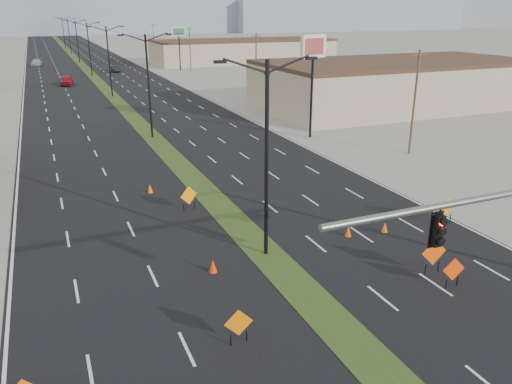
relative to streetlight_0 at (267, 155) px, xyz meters
name	(u,v)px	position (x,y,z in m)	size (l,w,h in m)	color
road_surface	(90,73)	(0.00, 88.00, -5.42)	(25.00, 400.00, 0.02)	black
median_strip	(90,73)	(0.00, 88.00, -5.42)	(2.00, 400.00, 0.04)	#264418
building_se_near	(397,85)	(34.00, 33.00, -2.67)	(36.00, 18.00, 5.50)	tan
building_se_far	(244,52)	(38.00, 98.00, -2.92)	(44.00, 16.00, 5.00)	tan
mesa_center	(123,7)	(40.00, 288.00, 8.58)	(220.00, 50.00, 28.00)	gray
mesa_east	(341,16)	(180.00, 278.00, 3.58)	(160.00, 50.00, 18.00)	gray
streetlight_0	(267,155)	(0.00, 0.00, 0.00)	(5.15, 0.24, 10.02)	black
streetlight_1	(149,83)	(0.00, 28.00, 0.00)	(5.15, 0.24, 10.02)	black
streetlight_2	(109,59)	(0.00, 56.00, 0.00)	(5.15, 0.24, 10.02)	black
streetlight_3	(89,47)	(0.00, 84.00, 0.00)	(5.15, 0.24, 10.02)	black
streetlight_4	(77,40)	(0.00, 112.00, 0.00)	(5.15, 0.24, 10.02)	black
streetlight_5	(69,35)	(0.00, 140.00, 0.00)	(5.15, 0.24, 10.02)	black
streetlight_6	(63,32)	(0.00, 168.00, 0.00)	(5.15, 0.24, 10.02)	black
utility_pole_0	(414,101)	(20.00, 13.00, -0.74)	(1.60, 0.20, 9.00)	#4C3823
utility_pole_1	(256,64)	(20.00, 48.00, -0.74)	(1.60, 0.20, 9.00)	#4C3823
utility_pole_2	(190,49)	(20.00, 83.00, -0.74)	(1.60, 0.20, 9.00)	#4C3823
utility_pole_3	(154,40)	(20.00, 118.00, -0.74)	(1.60, 0.20, 9.00)	#4C3823
car_left	(67,81)	(-5.45, 71.38, -4.62)	(1.89, 4.69, 1.60)	maroon
car_mid	(115,69)	(5.22, 88.48, -4.77)	(1.37, 3.92, 1.29)	black
car_far	(36,63)	(-9.89, 108.14, -4.70)	(2.01, 4.95, 1.44)	#A2A8AC
construction_sign_1	(239,324)	(-4.04, -6.44, -4.54)	(1.12, 0.16, 1.50)	orange
construction_sign_2	(189,196)	(-2.00, 7.55, -4.46)	(1.18, 0.40, 1.62)	orange
construction_sign_3	(454,270)	(6.52, -6.46, -4.54)	(1.13, 0.19, 1.51)	#FA3F05
construction_sign_4	(434,253)	(6.61, -5.04, -4.34)	(1.37, 0.12, 1.83)	#E95004
construction_sign_5	(447,208)	(11.50, -0.66, -4.35)	(1.30, 0.46, 1.80)	orange
cone_0	(213,266)	(-3.18, -0.76, -5.08)	(0.41, 0.41, 0.69)	red
cone_1	(348,231)	(5.20, 0.16, -5.10)	(0.38, 0.38, 0.63)	#DF5104
cone_2	(385,227)	(7.46, -0.18, -5.11)	(0.37, 0.37, 0.61)	#E96104
cone_3	(150,189)	(-3.63, 11.80, -5.11)	(0.37, 0.37, 0.62)	#F66705
pole_sign_east_near	(313,54)	(14.78, 21.89, 2.74)	(3.19, 1.36, 9.96)	black
pole_sign_east_far	(179,35)	(18.47, 85.78, 1.83)	(2.91, 1.05, 8.93)	black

